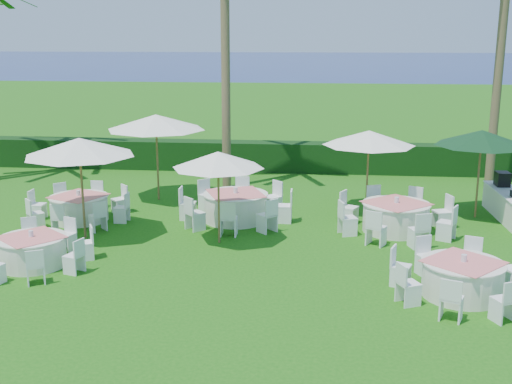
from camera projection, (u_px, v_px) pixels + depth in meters
ground at (228, 275)px, 15.27m from camera, size 120.00×120.00×0.00m
hedge at (269, 156)px, 26.71m from camera, size 34.00×1.00×1.20m
ocean at (310, 65)px, 113.73m from camera, size 260.00×260.00×0.00m
banquet_table_a at (32, 250)px, 15.84m from camera, size 2.92×2.92×0.90m
banquet_table_c at (462, 278)px, 14.00m from camera, size 3.08×3.08×0.95m
banquet_table_d at (79, 207)px, 19.64m from camera, size 3.11×3.11×0.95m
banquet_table_e at (236, 206)px, 19.62m from camera, size 3.45×3.45×1.04m
banquet_table_f at (396, 216)px, 18.55m from camera, size 3.37×3.37×1.03m
umbrella_a at (79, 147)px, 17.46m from camera, size 3.05×3.05×2.84m
umbrella_b at (218, 160)px, 17.09m from camera, size 2.49×2.49×2.55m
umbrella_c at (156, 122)px, 21.56m from camera, size 3.34×3.34×2.95m
umbrella_d at (369, 138)px, 19.97m from camera, size 2.90×2.90×2.66m
umbrella_green at (482, 138)px, 19.49m from camera, size 2.86×2.86×2.75m
buffet_table at (511, 206)px, 19.61m from camera, size 0.90×3.68×1.30m
palm_b at (225, 48)px, 22.70m from camera, size 4.40×4.02×9.24m
palm_d at (501, 46)px, 22.77m from camera, size 4.23×4.38×9.41m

